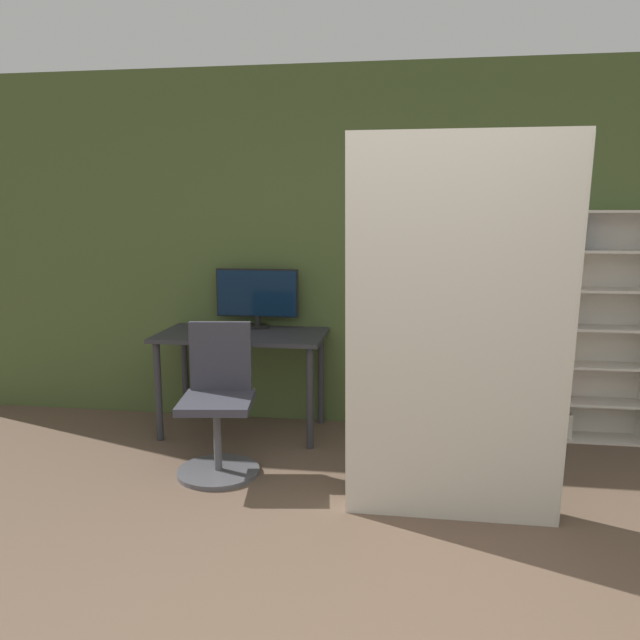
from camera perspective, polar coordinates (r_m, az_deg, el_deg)
wall_back at (r=4.74m, az=6.99°, el=6.32°), size 8.00×0.06×2.70m
desk at (r=4.65m, az=-7.14°, el=-2.43°), size 1.22×0.66×0.76m
monitor at (r=4.78m, az=-5.78°, el=2.27°), size 0.64×0.17×0.45m
office_chair at (r=4.04m, az=-9.28°, el=-8.35°), size 0.52×0.52×0.94m
bookshelf at (r=4.82m, az=22.16°, el=-0.72°), size 0.85×0.26×1.65m
mattress_near at (r=3.28m, az=12.47°, el=-1.34°), size 1.13×0.33×2.03m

